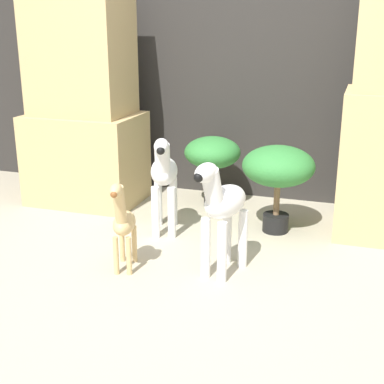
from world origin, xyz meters
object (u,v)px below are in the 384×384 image
giraffe_figurine (123,221)px  zebra_right (222,207)px  potted_palm_back (212,154)px  potted_palm_front (278,169)px  zebra_left (164,176)px

giraffe_figurine → zebra_right: bearing=13.3°
potted_palm_back → potted_palm_front: bearing=-33.4°
giraffe_figurine → potted_palm_back: (0.16, 1.19, 0.10)m
zebra_right → potted_palm_front: (0.18, 0.72, 0.03)m
zebra_left → giraffe_figurine: (-0.01, -0.59, -0.10)m
zebra_right → zebra_left: size_ratio=1.00×
potted_palm_back → giraffe_figurine: bearing=-97.7°
giraffe_figurine → potted_palm_back: size_ratio=1.04×
giraffe_figurine → potted_palm_back: 1.21m
potted_palm_back → zebra_left: bearing=-103.6°
zebra_left → potted_palm_back: zebra_left is taller
zebra_right → giraffe_figurine: 0.54m
zebra_right → potted_palm_back: (-0.36, 1.07, 0.01)m
giraffe_figurine → zebra_left: bearing=88.6°
zebra_right → zebra_left: same height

